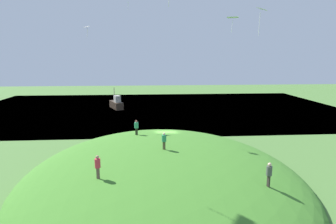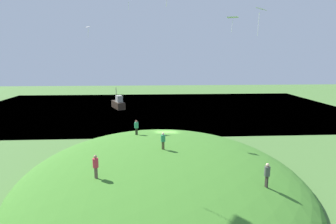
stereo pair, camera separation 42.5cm
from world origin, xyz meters
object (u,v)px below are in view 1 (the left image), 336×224
object	(u,v)px
person_near_shore	(136,126)
kite_0	(87,27)
kite_1	(233,18)
person_on_hilltop	(269,172)
person_with_child	(164,139)
person_watching_kites	(98,164)
boat_on_lake	(116,104)
kite_8	(128,0)
kite_3	(262,11)

from	to	relation	value
person_near_shore	kite_0	xyz separation A→B (m)	(-6.86, -6.30, 11.41)
kite_0	kite_1	distance (m)	18.58
person_on_hilltop	kite_1	distance (m)	16.61
person_with_child	person_on_hilltop	world-z (taller)	person_with_child
person_with_child	person_watching_kites	size ratio (longest dim) A/B	0.90
boat_on_lake	person_on_hilltop	xyz separation A→B (m)	(44.07, 15.10, 2.05)
person_watching_kites	kite_0	bearing A→B (deg)	-41.62
person_near_shore	kite_1	distance (m)	15.53
boat_on_lake	kite_0	xyz separation A→B (m)	(23.78, -1.00, 13.75)
boat_on_lake	person_on_hilltop	size ratio (longest dim) A/B	3.02
person_with_child	kite_8	size ratio (longest dim) A/B	1.24
boat_on_lake	person_watching_kites	size ratio (longest dim) A/B	3.06
kite_1	kite_8	distance (m)	12.54
person_near_shore	kite_1	size ratio (longest dim) A/B	1.11
kite_0	kite_8	size ratio (longest dim) A/B	1.11
person_watching_kites	kite_0	world-z (taller)	kite_0
person_with_child	person_on_hilltop	xyz separation A→B (m)	(6.78, 7.06, -0.60)
person_near_shore	kite_0	distance (m)	14.73
kite_0	kite_3	distance (m)	22.69
person_on_hilltop	kite_0	world-z (taller)	kite_0
person_near_shore	boat_on_lake	bearing A→B (deg)	142.49
person_with_child	kite_0	distance (m)	19.68
person_watching_kites	boat_on_lake	bearing A→B (deg)	-49.35
kite_1	kite_3	distance (m)	6.42
person_near_shore	kite_3	bearing A→B (deg)	4.73
person_on_hilltop	kite_3	bearing A→B (deg)	-27.07
person_on_hilltop	kite_8	bearing A→B (deg)	13.71
person_with_child	kite_1	distance (m)	14.34
person_watching_kites	kite_1	xyz separation A→B (m)	(-10.17, 12.52, 11.55)
person_near_shore	kite_0	bearing A→B (deg)	175.22
kite_8	person_on_hilltop	bearing A→B (deg)	31.84
person_with_child	boat_on_lake	bearing A→B (deg)	-31.77
person_with_child	kite_1	size ratio (longest dim) A/B	1.04
person_near_shore	kite_8	world-z (taller)	kite_8
boat_on_lake	kite_3	size ratio (longest dim) A/B	2.43
person_near_shore	kite_0	size ratio (longest dim) A/B	1.19
person_on_hilltop	kite_0	distance (m)	28.42
person_near_shore	kite_3	size ratio (longest dim) A/B	0.76
person_on_hilltop	kite_1	xyz separation A→B (m)	(-11.55, 0.30, 11.94)
boat_on_lake	kite_3	distance (m)	44.23
kite_0	person_on_hilltop	bearing A→B (deg)	38.43
person_near_shore	person_watching_kites	bearing A→B (deg)	-58.68
boat_on_lake	person_near_shore	world-z (taller)	boat_on_lake
kite_1	kite_3	world-z (taller)	kite_1
person_with_child	kite_1	bearing A→B (deg)	-101.00
boat_on_lake	person_watching_kites	distance (m)	42.85
person_with_child	person_watching_kites	bearing A→B (deg)	92.39
person_on_hilltop	kite_8	distance (m)	24.86
boat_on_lake	person_near_shore	bearing A→B (deg)	-12.70
kite_1	kite_0	bearing A→B (deg)	-118.04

